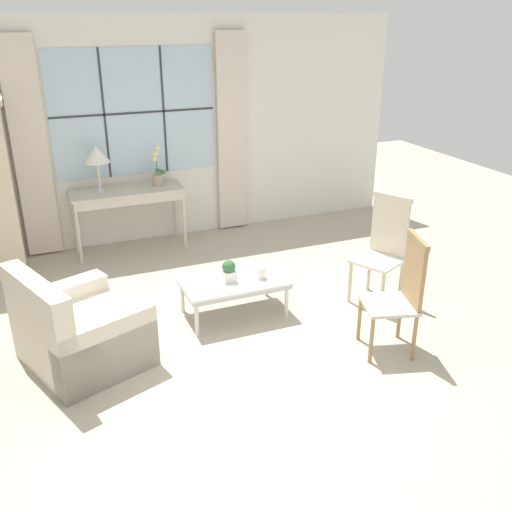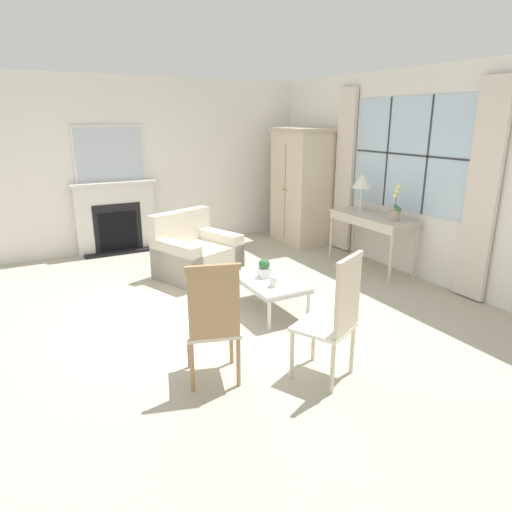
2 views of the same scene
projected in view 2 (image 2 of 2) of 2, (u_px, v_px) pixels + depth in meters
name	position (u px, v px, depth m)	size (l,w,h in m)	color
ground_plane	(209.00, 307.00, 5.41)	(14.00, 14.00, 0.00)	#B2A893
wall_back_windowed	(406.00, 174.00, 6.37)	(7.20, 0.14, 2.80)	silver
wall_left	(171.00, 163.00, 7.82)	(0.06, 7.20, 2.80)	silver
fireplace	(116.00, 211.00, 7.47)	(0.34, 1.35, 2.04)	black
armoire	(301.00, 186.00, 8.00)	(1.09, 0.73, 1.98)	beige
console_table	(372.00, 221.00, 6.61)	(1.38, 0.53, 0.80)	beige
table_lamp	(363.00, 181.00, 6.74)	(0.31, 0.31, 0.57)	silver
potted_orchid	(396.00, 207.00, 6.21)	(0.18, 0.14, 0.52)	tan
armchair_upholstered	(196.00, 256.00, 6.40)	(1.16, 1.23, 0.89)	beige
side_chair_wooden	(336.00, 313.00, 3.74)	(0.59, 0.59, 1.12)	white
accent_chair_wooden	(213.00, 318.00, 3.69)	(0.55, 0.55, 1.08)	beige
coffee_table	(268.00, 282.00, 5.24)	(1.03, 0.60, 0.38)	silver
potted_plant_small	(264.00, 268.00, 5.24)	(0.13, 0.13, 0.22)	white
pillar_candle	(273.00, 282.00, 4.96)	(0.11, 0.11, 0.13)	silver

